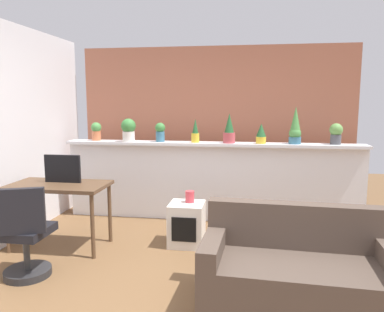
{
  "coord_description": "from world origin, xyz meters",
  "views": [
    {
      "loc": [
        0.52,
        -3.18,
        1.67
      ],
      "look_at": [
        -0.17,
        1.32,
        1.01
      ],
      "focal_mm": 35.07,
      "sensor_mm": 36.0,
      "label": 1
    }
  ],
  "objects_px": {
    "potted_plant_3": "(195,132)",
    "tv_monitor": "(63,169)",
    "desk": "(59,191)",
    "side_cube_shelf": "(187,224)",
    "potted_plant_4": "(229,130)",
    "potted_plant_5": "(261,134)",
    "vase_on_shelf": "(190,197)",
    "potted_plant_1": "(128,129)",
    "office_chair": "(24,239)",
    "potted_plant_6": "(295,128)",
    "potted_plant_7": "(336,133)",
    "couch": "(298,272)",
    "potted_plant_0": "(96,131)",
    "potted_plant_2": "(160,132)"
  },
  "relations": [
    {
      "from": "potted_plant_4",
      "to": "couch",
      "type": "xyz_separation_m",
      "value": [
        0.69,
        -2.1,
        -1.01
      ]
    },
    {
      "from": "potted_plant_1",
      "to": "potted_plant_7",
      "type": "xyz_separation_m",
      "value": [
        2.83,
        0.06,
        -0.02
      ]
    },
    {
      "from": "potted_plant_3",
      "to": "desk",
      "type": "distance_m",
      "value": 1.95
    },
    {
      "from": "potted_plant_5",
      "to": "office_chair",
      "type": "xyz_separation_m",
      "value": [
        -2.23,
        -2.02,
        -0.86
      ]
    },
    {
      "from": "tv_monitor",
      "to": "vase_on_shelf",
      "type": "relative_size",
      "value": 3.16
    },
    {
      "from": "couch",
      "to": "potted_plant_5",
      "type": "bearing_deg",
      "value": 97.15
    },
    {
      "from": "potted_plant_2",
      "to": "couch",
      "type": "xyz_separation_m",
      "value": [
        1.67,
        -2.13,
        -0.97
      ]
    },
    {
      "from": "potted_plant_1",
      "to": "potted_plant_5",
      "type": "bearing_deg",
      "value": 0.47
    },
    {
      "from": "potted_plant_1",
      "to": "vase_on_shelf",
      "type": "relative_size",
      "value": 2.41
    },
    {
      "from": "potted_plant_5",
      "to": "desk",
      "type": "height_order",
      "value": "potted_plant_5"
    },
    {
      "from": "couch",
      "to": "potted_plant_4",
      "type": "bearing_deg",
      "value": 108.26
    },
    {
      "from": "potted_plant_4",
      "to": "potted_plant_5",
      "type": "xyz_separation_m",
      "value": [
        0.43,
        0.01,
        -0.05
      ]
    },
    {
      "from": "potted_plant_3",
      "to": "tv_monitor",
      "type": "bearing_deg",
      "value": -140.02
    },
    {
      "from": "potted_plant_4",
      "to": "couch",
      "type": "distance_m",
      "value": 2.43
    },
    {
      "from": "potted_plant_6",
      "to": "side_cube_shelf",
      "type": "distance_m",
      "value": 1.95
    },
    {
      "from": "potted_plant_0",
      "to": "vase_on_shelf",
      "type": "height_order",
      "value": "potted_plant_0"
    },
    {
      "from": "potted_plant_1",
      "to": "potted_plant_5",
      "type": "distance_m",
      "value": 1.85
    },
    {
      "from": "potted_plant_0",
      "to": "potted_plant_7",
      "type": "distance_m",
      "value": 3.34
    },
    {
      "from": "potted_plant_4",
      "to": "side_cube_shelf",
      "type": "distance_m",
      "value": 1.47
    },
    {
      "from": "potted_plant_3",
      "to": "desk",
      "type": "bearing_deg",
      "value": -138.41
    },
    {
      "from": "potted_plant_1",
      "to": "couch",
      "type": "relative_size",
      "value": 0.2
    },
    {
      "from": "potted_plant_7",
      "to": "office_chair",
      "type": "height_order",
      "value": "potted_plant_7"
    },
    {
      "from": "potted_plant_4",
      "to": "side_cube_shelf",
      "type": "bearing_deg",
      "value": -114.87
    },
    {
      "from": "potted_plant_4",
      "to": "couch",
      "type": "height_order",
      "value": "potted_plant_4"
    },
    {
      "from": "desk",
      "to": "office_chair",
      "type": "bearing_deg",
      "value": -85.83
    },
    {
      "from": "vase_on_shelf",
      "to": "potted_plant_5",
      "type": "bearing_deg",
      "value": 46.83
    },
    {
      "from": "potted_plant_7",
      "to": "couch",
      "type": "bearing_deg",
      "value": -108.19
    },
    {
      "from": "potted_plant_3",
      "to": "potted_plant_7",
      "type": "relative_size",
      "value": 1.18
    },
    {
      "from": "potted_plant_4",
      "to": "tv_monitor",
      "type": "distance_m",
      "value": 2.2
    },
    {
      "from": "potted_plant_3",
      "to": "tv_monitor",
      "type": "xyz_separation_m",
      "value": [
        -1.38,
        -1.15,
        -0.35
      ]
    },
    {
      "from": "potted_plant_1",
      "to": "potted_plant_4",
      "type": "bearing_deg",
      "value": 0.26
    },
    {
      "from": "potted_plant_1",
      "to": "tv_monitor",
      "type": "bearing_deg",
      "value": -110.36
    },
    {
      "from": "potted_plant_0",
      "to": "potted_plant_7",
      "type": "bearing_deg",
      "value": 0.04
    },
    {
      "from": "desk",
      "to": "side_cube_shelf",
      "type": "bearing_deg",
      "value": 11.52
    },
    {
      "from": "office_chair",
      "to": "couch",
      "type": "bearing_deg",
      "value": -2.04
    },
    {
      "from": "potted_plant_3",
      "to": "potted_plant_4",
      "type": "relative_size",
      "value": 0.81
    },
    {
      "from": "potted_plant_3",
      "to": "potted_plant_0",
      "type": "bearing_deg",
      "value": 178.24
    },
    {
      "from": "desk",
      "to": "side_cube_shelf",
      "type": "distance_m",
      "value": 1.51
    },
    {
      "from": "tv_monitor",
      "to": "office_chair",
      "type": "height_order",
      "value": "tv_monitor"
    },
    {
      "from": "potted_plant_6",
      "to": "couch",
      "type": "distance_m",
      "value": 2.39
    },
    {
      "from": "potted_plant_6",
      "to": "desk",
      "type": "height_order",
      "value": "potted_plant_6"
    },
    {
      "from": "potted_plant_4",
      "to": "potted_plant_6",
      "type": "distance_m",
      "value": 0.88
    },
    {
      "from": "potted_plant_3",
      "to": "potted_plant_5",
      "type": "bearing_deg",
      "value": -0.13
    },
    {
      "from": "potted_plant_0",
      "to": "side_cube_shelf",
      "type": "distance_m",
      "value": 2.06
    },
    {
      "from": "vase_on_shelf",
      "to": "couch",
      "type": "distance_m",
      "value": 1.67
    },
    {
      "from": "potted_plant_4",
      "to": "tv_monitor",
      "type": "relative_size",
      "value": 0.95
    },
    {
      "from": "tv_monitor",
      "to": "couch",
      "type": "relative_size",
      "value": 0.27
    },
    {
      "from": "potted_plant_6",
      "to": "desk",
      "type": "bearing_deg",
      "value": -155.3
    },
    {
      "from": "potted_plant_4",
      "to": "vase_on_shelf",
      "type": "height_order",
      "value": "potted_plant_4"
    },
    {
      "from": "tv_monitor",
      "to": "potted_plant_5",
      "type": "bearing_deg",
      "value": 26.88
    }
  ]
}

